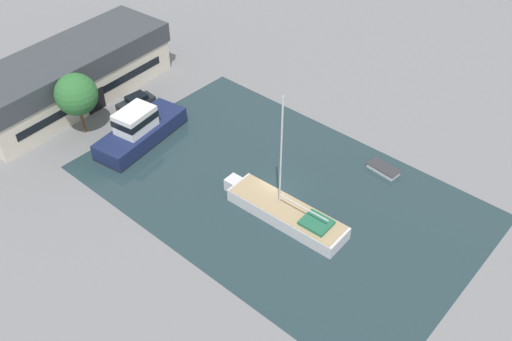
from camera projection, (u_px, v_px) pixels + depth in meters
ground_plane at (278, 191)px, 54.50m from camera, size 440.00×440.00×0.00m
water_canal at (278, 191)px, 54.50m from camera, size 23.41×37.37×0.01m
warehouse_building at (70, 76)px, 64.79m from camera, size 25.04×10.00×6.10m
quay_tree_near_building at (76, 95)px, 58.68m from camera, size 4.44×4.44×7.02m
parked_car at (136, 102)px, 64.75m from camera, size 4.44×2.21×1.62m
sailboat_moored at (285, 212)px, 51.24m from camera, size 3.51×12.81×12.77m
motor_cruiser at (139, 130)px, 59.67m from camera, size 11.21×5.48×4.00m
small_dinghy at (383, 169)px, 56.60m from camera, size 1.77×3.30×0.51m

